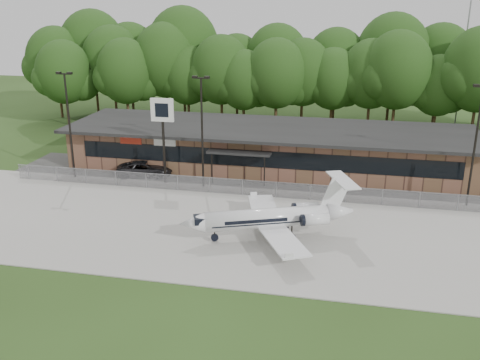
% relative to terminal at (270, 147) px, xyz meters
% --- Properties ---
extents(ground, '(160.00, 160.00, 0.00)m').
position_rel_terminal_xyz_m(ground, '(0.00, -23.94, -2.18)').
color(ground, '#273E16').
rests_on(ground, ground).
extents(apron, '(64.00, 18.00, 0.08)m').
position_rel_terminal_xyz_m(apron, '(0.00, -15.94, -2.14)').
color(apron, '#9E9B93').
rests_on(apron, ground).
extents(parking_lot, '(50.00, 9.00, 0.06)m').
position_rel_terminal_xyz_m(parking_lot, '(0.00, -4.44, -2.15)').
color(parking_lot, '#383835').
rests_on(parking_lot, ground).
extents(terminal, '(41.00, 11.65, 4.30)m').
position_rel_terminal_xyz_m(terminal, '(0.00, 0.00, 0.00)').
color(terminal, brown).
rests_on(terminal, ground).
extents(fence, '(46.00, 0.04, 1.52)m').
position_rel_terminal_xyz_m(fence, '(0.00, -8.94, -1.40)').
color(fence, gray).
rests_on(fence, ground).
extents(treeline, '(72.00, 12.00, 15.00)m').
position_rel_terminal_xyz_m(treeline, '(0.00, 18.06, 5.32)').
color(treeline, '#203A12').
rests_on(treeline, ground).
extents(radio_mast, '(0.20, 0.20, 25.00)m').
position_rel_terminal_xyz_m(radio_mast, '(22.00, 24.06, 10.32)').
color(radio_mast, gray).
rests_on(radio_mast, ground).
extents(light_pole_left, '(1.55, 0.30, 10.23)m').
position_rel_terminal_xyz_m(light_pole_left, '(-18.00, -7.44, 3.80)').
color(light_pole_left, black).
rests_on(light_pole_left, ground).
extents(light_pole_mid, '(1.55, 0.30, 10.23)m').
position_rel_terminal_xyz_m(light_pole_mid, '(-5.00, -7.44, 3.80)').
color(light_pole_mid, black).
rests_on(light_pole_mid, ground).
extents(light_pole_right, '(1.55, 0.30, 10.23)m').
position_rel_terminal_xyz_m(light_pole_right, '(18.00, -7.44, 3.80)').
color(light_pole_right, black).
rests_on(light_pole_right, ground).
extents(business_jet, '(12.65, 11.30, 4.34)m').
position_rel_terminal_xyz_m(business_jet, '(2.96, -17.13, -0.62)').
color(business_jet, white).
rests_on(business_jet, ground).
extents(suv, '(5.78, 3.65, 1.49)m').
position_rel_terminal_xyz_m(suv, '(-11.47, -5.54, -1.43)').
color(suv, '#2B2B2D').
rests_on(suv, ground).
extents(pole_sign, '(2.12, 0.29, 8.09)m').
position_rel_terminal_xyz_m(pole_sign, '(-8.80, -7.14, 4.01)').
color(pole_sign, black).
rests_on(pole_sign, ground).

